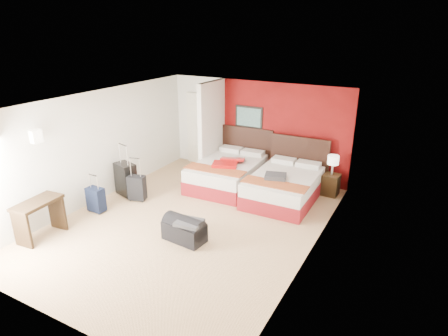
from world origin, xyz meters
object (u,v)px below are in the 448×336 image
Objects in this scene: bed_left at (227,174)px; nightstand at (331,185)px; table_lamp at (333,165)px; suitcase_navy at (96,201)px; red_suitcase_open at (229,162)px; desk at (40,219)px; suitcase_black at (126,180)px; bed_right at (284,188)px; duffel_bag at (184,231)px; suitcase_charcoal at (137,189)px.

nightstand is (2.44, 0.69, -0.05)m from bed_left.
suitcase_navy is (-4.25, -3.33, -0.49)m from table_lamp.
nightstand is at bearing -0.75° from red_suitcase_open.
nightstand is (2.34, 0.79, -0.41)m from red_suitcase_open.
suitcase_navy is at bearing -138.81° from nightstand.
desk is at bearing -130.25° from nightstand.
suitcase_black is (-4.27, -2.36, 0.13)m from nightstand.
bed_left is at bearing 58.23° from suitcase_black.
bed_left is 2.53m from nightstand.
bed_right is 2.54× the size of duffel_bag.
nightstand is (0.89, 0.81, -0.05)m from bed_right.
red_suitcase_open reaches higher than suitcase_charcoal.
suitcase_charcoal is (0.42, -0.10, -0.10)m from suitcase_black.
nightstand is at bearing 13.40° from bed_left.
table_lamp is at bearing 41.33° from bed_right.
red_suitcase_open is 1.53× the size of suitcase_navy.
red_suitcase_open is 1.04× the size of suitcase_black.
table_lamp is 4.89m from suitcase_black.
bed_right is 5.16m from desk.
nightstand is at bearing 41.50° from desk.
bed_left is at bearing 34.83° from suitcase_charcoal.
red_suitcase_open reaches higher than suitcase_navy.
desk is at bearing -148.23° from duffel_bag.
bed_left is 2.27× the size of desk.
duffel_bag is (2.35, -0.07, -0.06)m from suitcase_navy.
duffel_bag is at bearing -99.81° from red_suitcase_open.
desk is (-1.92, -3.94, 0.07)m from bed_left.
table_lamp is 6.36m from desk.
bed_left is 3.64× the size of suitcase_charcoal.
suitcase_navy is at bearing -176.29° from duffel_bag.
suitcase_charcoal is (-3.85, -2.46, 0.03)m from nightstand.
red_suitcase_open is 3.21m from suitcase_navy.
suitcase_black is 1.46× the size of suitcase_navy.
bed_left reaches higher than duffel_bag.
suitcase_black is (-4.27, -2.36, -0.37)m from table_lamp.
bed_left is 1.02× the size of bed_right.
suitcase_charcoal is at bearing 2.00° from suitcase_black.
suitcase_charcoal reaches higher than suitcase_navy.
duffel_bag is at bearing -112.00° from bed_right.
red_suitcase_open is 1.56× the size of nightstand.
bed_left reaches higher than nightstand.
duffel_bag is at bearing -8.06° from suitcase_black.
bed_right reaches higher than duffel_bag.
red_suitcase_open is at bearing 54.98° from suitcase_black.
bed_left is 4.38m from desk.
bed_right is at bearing -6.74° from bed_left.
table_lamp is (2.34, 0.79, 0.08)m from red_suitcase_open.
bed_right is 2.63× the size of suitcase_black.
desk reaches higher than duffel_bag.
suitcase_black is 0.84× the size of desk.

